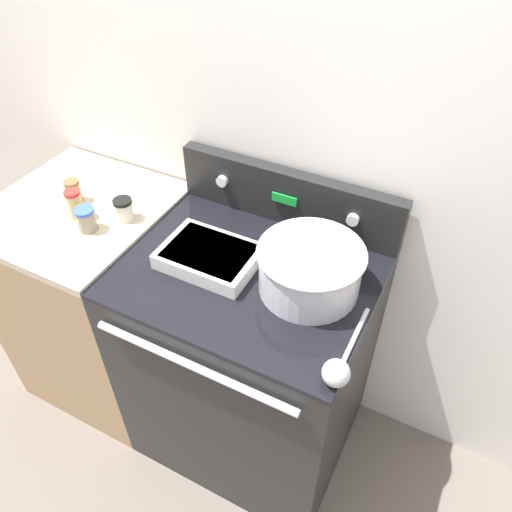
# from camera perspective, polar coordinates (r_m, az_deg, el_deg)

# --- Properties ---
(ground_plane) EXTENTS (12.00, 12.00, 0.00)m
(ground_plane) POSITION_cam_1_polar(r_m,az_deg,el_deg) (2.21, -4.91, -25.35)
(ground_plane) COLOR #6B6056
(kitchen_wall) EXTENTS (8.00, 0.05, 2.50)m
(kitchen_wall) POSITION_cam_1_polar(r_m,az_deg,el_deg) (1.65, 4.90, 13.49)
(kitchen_wall) COLOR silver
(kitchen_wall) RESTS_ON ground_plane
(stove_range) EXTENTS (0.80, 0.67, 0.95)m
(stove_range) POSITION_cam_1_polar(r_m,az_deg,el_deg) (1.92, -0.77, -12.06)
(stove_range) COLOR black
(stove_range) RESTS_ON ground_plane
(control_panel) EXTENTS (0.80, 0.07, 0.20)m
(control_panel) POSITION_cam_1_polar(r_m,az_deg,el_deg) (1.70, 3.70, 6.77)
(control_panel) COLOR black
(control_panel) RESTS_ON stove_range
(side_counter) EXTENTS (0.62, 0.64, 0.96)m
(side_counter) POSITION_cam_1_polar(r_m,az_deg,el_deg) (2.22, -17.17, -4.67)
(side_counter) COLOR tan
(side_counter) RESTS_ON ground_plane
(mixing_bowl) EXTENTS (0.32, 0.32, 0.15)m
(mixing_bowl) POSITION_cam_1_polar(r_m,az_deg,el_deg) (1.46, 6.21, -1.31)
(mixing_bowl) COLOR silver
(mixing_bowl) RESTS_ON stove_range
(casserole_dish) EXTENTS (0.30, 0.22, 0.05)m
(casserole_dish) POSITION_cam_1_polar(r_m,az_deg,el_deg) (1.58, -5.33, 0.05)
(casserole_dish) COLOR silver
(casserole_dish) RESTS_ON stove_range
(ladle) EXTENTS (0.07, 0.30, 0.07)m
(ladle) POSITION_cam_1_polar(r_m,az_deg,el_deg) (1.30, 9.37, -12.64)
(ladle) COLOR #B7B7B7
(ladle) RESTS_ON stove_range
(spice_jar_black_cap) EXTENTS (0.07, 0.07, 0.08)m
(spice_jar_black_cap) POSITION_cam_1_polar(r_m,az_deg,el_deg) (1.78, -14.86, 5.20)
(spice_jar_black_cap) COLOR beige
(spice_jar_black_cap) RESTS_ON side_counter
(spice_jar_blue_cap) EXTENTS (0.07, 0.07, 0.08)m
(spice_jar_blue_cap) POSITION_cam_1_polar(r_m,az_deg,el_deg) (1.77, -18.83, 4.01)
(spice_jar_blue_cap) COLOR gray
(spice_jar_blue_cap) RESTS_ON side_counter
(spice_jar_red_cap) EXTENTS (0.05, 0.05, 0.11)m
(spice_jar_red_cap) POSITION_cam_1_polar(r_m,az_deg,el_deg) (1.83, -19.99, 5.59)
(spice_jar_red_cap) COLOR tan
(spice_jar_red_cap) RESTS_ON side_counter
(spice_jar_brown_cap) EXTENTS (0.06, 0.06, 0.09)m
(spice_jar_brown_cap) POSITION_cam_1_polar(r_m,az_deg,el_deg) (1.92, -20.12, 7.00)
(spice_jar_brown_cap) COLOR tan
(spice_jar_brown_cap) RESTS_ON side_counter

